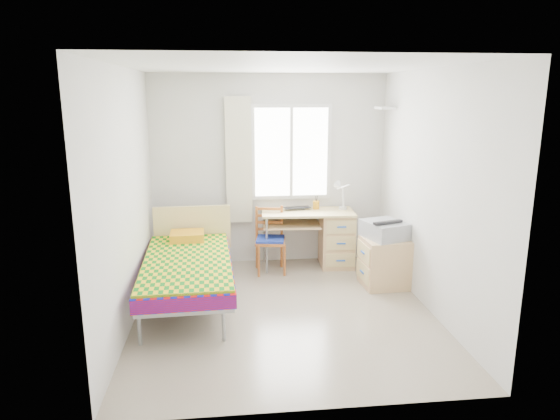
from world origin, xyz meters
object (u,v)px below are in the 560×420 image
object	(u,v)px
bed	(188,264)
cabinet	(385,262)
printer	(385,229)
desk	(331,236)
chair	(271,235)

from	to	relation	value
bed	cabinet	size ratio (longest dim) A/B	3.51
cabinet	printer	world-z (taller)	printer
bed	desk	xyz separation A→B (m)	(1.88, 1.03, -0.02)
chair	printer	xyz separation A→B (m)	(1.34, -0.65, 0.22)
desk	chair	bearing A→B (deg)	-167.38
bed	desk	distance (m)	2.15
bed	printer	size ratio (longest dim) A/B	3.51
desk	cabinet	bearing A→B (deg)	-55.11
bed	desk	bearing A→B (deg)	26.47
bed	desk	world-z (taller)	bed
desk	printer	xyz separation A→B (m)	(0.49, -0.79, 0.29)
bed	chair	distance (m)	1.36
chair	printer	size ratio (longest dim) A/B	1.44
bed	chair	world-z (taller)	bed
cabinet	bed	bearing A→B (deg)	-178.34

